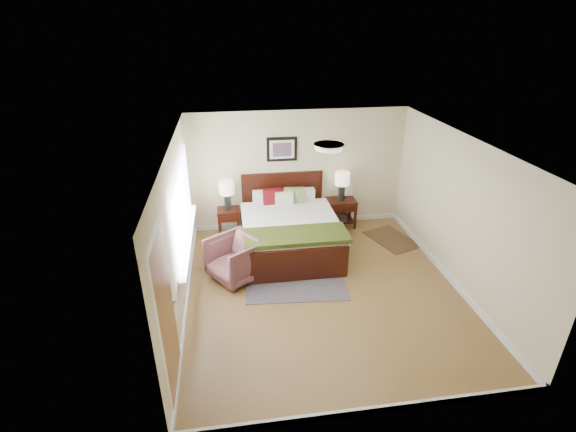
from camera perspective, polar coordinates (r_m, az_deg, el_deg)
The scene contains 18 objects.
floor at distance 7.15m, azimuth 4.75°, elevation -9.88°, with size 5.00×5.00×0.00m, color brown.
back_wall at distance 8.77m, azimuth 1.43°, elevation 6.31°, with size 4.50×0.04×2.50m, color #C6BA8F.
front_wall at distance 4.51m, azimuth 12.59°, elevation -14.94°, with size 4.50×0.04×2.50m, color #C6BA8F.
left_wall at distance 6.41m, azimuth -14.86°, elevation -2.15°, with size 0.04×5.00×2.50m, color #C6BA8F.
right_wall at distance 7.34m, azimuth 22.50°, elevation 0.33°, with size 0.04×5.00×2.50m, color #C6BA8F.
ceiling at distance 6.07m, azimuth 5.61°, elevation 9.77°, with size 4.50×5.00×0.02m, color white.
window at distance 6.98m, azimuth -14.03°, elevation 1.44°, with size 0.11×2.72×1.32m.
door at distance 5.03m, azimuth -16.19°, elevation -13.15°, with size 0.06×1.00×2.18m.
ceil_fixture at distance 6.07m, azimuth 5.59°, elevation 9.46°, with size 0.44×0.44×0.08m.
bed at distance 7.99m, azimuth 0.23°, elevation -1.10°, with size 1.83×2.23×1.20m.
wall_art at distance 8.55m, azimuth -0.84°, elevation 9.11°, with size 0.62×0.05×0.50m.
nightstand_left at distance 8.74m, azimuth -8.13°, elevation 0.12°, with size 0.46×0.41×0.54m.
nightstand_right at distance 9.07m, azimuth 7.21°, elevation 0.78°, with size 0.62×0.46×0.61m.
lamp_left at distance 8.54m, azimuth -8.35°, elevation 3.44°, with size 0.30×0.30×0.61m.
lamp_right at distance 8.83m, azimuth 7.42°, elevation 4.70°, with size 0.30×0.30×0.61m.
armchair at distance 7.27m, azimuth -7.18°, elevation -5.82°, with size 0.81×0.83×0.76m, color brown.
rug_persian at distance 7.80m, azimuth 0.65°, elevation -6.43°, with size 1.70×2.40×0.01m, color #0E1847.
rug_navy at distance 8.86m, azimuth 14.04°, elevation -3.08°, with size 0.71×1.07×0.01m, color black.
Camera 1 is at (-1.43, -5.66, 4.13)m, focal length 26.00 mm.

